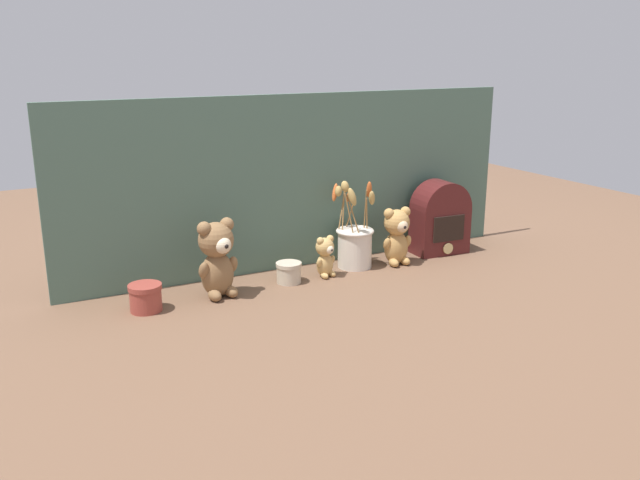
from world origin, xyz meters
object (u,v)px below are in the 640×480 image
Objects in this scene: teddy_bear_small at (325,256)px; decorative_tin_tall at (289,272)px; flower_vase at (355,242)px; vintage_radio at (440,218)px; decorative_tin_short at (146,297)px; teddy_bear_large at (217,257)px; teddy_bear_medium at (397,235)px.

teddy_bear_small is 1.66× the size of decorative_tin_tall.
flower_vase is 0.36m from vintage_radio.
decorative_tin_short is (-1.08, -0.07, -0.09)m from vintage_radio.
teddy_bear_small is 0.14m from flower_vase.
teddy_bear_small is 0.59m from decorative_tin_short.
teddy_bear_small reaches higher than decorative_tin_tall.
teddy_bear_large is at bearing -176.11° from vintage_radio.
teddy_bear_large is 0.77× the size of flower_vase.
decorative_tin_tall is (-0.41, 0.00, -0.07)m from teddy_bear_medium.
teddy_bear_medium is 0.87m from decorative_tin_short.
decorative_tin_short is (-0.86, -0.03, -0.06)m from teddy_bear_medium.
teddy_bear_small is at bearing -162.20° from flower_vase.
teddy_bear_medium is at bearing -168.66° from vintage_radio.
decorative_tin_tall is at bearing 178.70° from teddy_bear_small.
decorative_tin_tall is (0.24, 0.02, -0.09)m from teddy_bear_large.
teddy_bear_medium is (0.64, 0.02, -0.02)m from teddy_bear_large.
vintage_radio reaches higher than teddy_bear_small.
teddy_bear_large is 2.51× the size of decorative_tin_short.
teddy_bear_large is at bearing 3.42° from decorative_tin_short.
teddy_bear_small is at bearing -174.70° from vintage_radio.
teddy_bear_large is 0.65m from teddy_bear_medium.
teddy_bear_small is (-0.28, -0.00, -0.03)m from teddy_bear_medium.
vintage_radio is (0.36, 0.00, 0.04)m from flower_vase.
flower_vase is 0.73m from decorative_tin_short.
vintage_radio is 1.08m from decorative_tin_short.
vintage_radio is 3.22× the size of decorative_tin_tall.
vintage_radio reaches higher than decorative_tin_short.
decorative_tin_tall is (-0.26, -0.04, -0.05)m from flower_vase.
teddy_bear_large reaches higher than teddy_bear_medium.
flower_vase is at bearing 164.10° from teddy_bear_medium.
vintage_radio is at bearing 5.30° from teddy_bear_small.
teddy_bear_large is 0.86m from vintage_radio.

